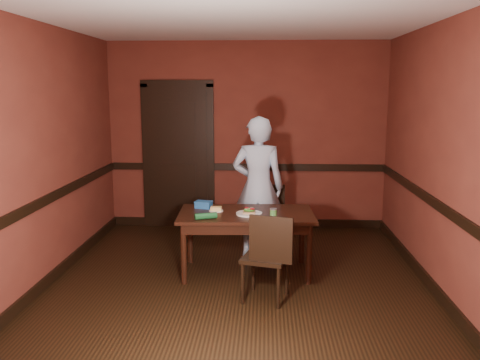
# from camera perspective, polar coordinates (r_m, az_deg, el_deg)

# --- Properties ---
(floor) EXTENTS (4.00, 4.50, 0.01)m
(floor) POSITION_cam_1_polar(r_m,az_deg,el_deg) (5.50, -0.19, -11.50)
(floor) COLOR black
(floor) RESTS_ON ground
(ceiling) EXTENTS (4.00, 4.50, 0.01)m
(ceiling) POSITION_cam_1_polar(r_m,az_deg,el_deg) (5.14, -0.21, 17.66)
(ceiling) COLOR silver
(ceiling) RESTS_ON ground
(wall_back) EXTENTS (4.00, 0.02, 2.70)m
(wall_back) POSITION_cam_1_polar(r_m,az_deg,el_deg) (7.38, 0.75, 4.94)
(wall_back) COLOR maroon
(wall_back) RESTS_ON ground
(wall_front) EXTENTS (4.00, 0.02, 2.70)m
(wall_front) POSITION_cam_1_polar(r_m,az_deg,el_deg) (2.94, -2.57, -3.34)
(wall_front) COLOR maroon
(wall_front) RESTS_ON ground
(wall_left) EXTENTS (0.02, 4.50, 2.70)m
(wall_left) POSITION_cam_1_polar(r_m,az_deg,el_deg) (5.62, -21.02, 2.55)
(wall_left) COLOR maroon
(wall_left) RESTS_ON ground
(wall_right) EXTENTS (0.02, 4.50, 2.70)m
(wall_right) POSITION_cam_1_polar(r_m,az_deg,el_deg) (5.42, 21.43, 2.26)
(wall_right) COLOR maroon
(wall_right) RESTS_ON ground
(dado_back) EXTENTS (4.00, 0.03, 0.10)m
(dado_back) POSITION_cam_1_polar(r_m,az_deg,el_deg) (7.42, 0.74, 1.47)
(dado_back) COLOR black
(dado_back) RESTS_ON ground
(dado_left) EXTENTS (0.03, 4.50, 0.10)m
(dado_left) POSITION_cam_1_polar(r_m,az_deg,el_deg) (5.69, -20.59, -1.94)
(dado_left) COLOR black
(dado_left) RESTS_ON ground
(dado_right) EXTENTS (0.03, 4.50, 0.10)m
(dado_right) POSITION_cam_1_polar(r_m,az_deg,el_deg) (5.49, 20.97, -2.38)
(dado_right) COLOR black
(dado_right) RESTS_ON ground
(baseboard_back) EXTENTS (4.00, 0.03, 0.12)m
(baseboard_back) POSITION_cam_1_polar(r_m,az_deg,el_deg) (7.60, 0.72, -4.80)
(baseboard_back) COLOR black
(baseboard_back) RESTS_ON ground
(baseboard_left) EXTENTS (0.03, 4.50, 0.12)m
(baseboard_left) POSITION_cam_1_polar(r_m,az_deg,el_deg) (5.92, -20.07, -9.91)
(baseboard_left) COLOR black
(baseboard_left) RESTS_ON ground
(baseboard_right) EXTENTS (0.03, 4.50, 0.12)m
(baseboard_right) POSITION_cam_1_polar(r_m,az_deg,el_deg) (5.73, 20.42, -10.61)
(baseboard_right) COLOR black
(baseboard_right) RESTS_ON ground
(door) EXTENTS (1.05, 0.07, 2.20)m
(door) POSITION_cam_1_polar(r_m,az_deg,el_deg) (7.48, -6.95, 2.95)
(door) COLOR black
(door) RESTS_ON ground
(dining_table) EXTENTS (1.51, 0.90, 0.69)m
(dining_table) POSITION_cam_1_polar(r_m,az_deg,el_deg) (5.68, 0.69, -7.06)
(dining_table) COLOR black
(dining_table) RESTS_ON floor
(chair_far) EXTENTS (0.42, 0.42, 0.84)m
(chair_far) POSITION_cam_1_polar(r_m,az_deg,el_deg) (6.32, 3.18, -4.55)
(chair_far) COLOR black
(chair_far) RESTS_ON floor
(chair_near) EXTENTS (0.51, 0.51, 0.88)m
(chair_near) POSITION_cam_1_polar(r_m,az_deg,el_deg) (4.97, 2.87, -8.50)
(chair_near) COLOR black
(chair_near) RESTS_ON floor
(person) EXTENTS (0.64, 0.44, 1.71)m
(person) POSITION_cam_1_polar(r_m,az_deg,el_deg) (6.15, 2.04, -0.80)
(person) COLOR #AEC6DE
(person) RESTS_ON floor
(sandwich_plate) EXTENTS (0.29, 0.29, 0.07)m
(sandwich_plate) POSITION_cam_1_polar(r_m,az_deg,el_deg) (5.50, 1.03, -3.68)
(sandwich_plate) COLOR silver
(sandwich_plate) RESTS_ON dining_table
(sauce_jar) EXTENTS (0.08, 0.08, 0.09)m
(sauce_jar) POSITION_cam_1_polar(r_m,az_deg,el_deg) (5.41, 3.76, -3.67)
(sauce_jar) COLOR #539843
(sauce_jar) RESTS_ON dining_table
(cheese_saucer) EXTENTS (0.16, 0.16, 0.05)m
(cheese_saucer) POSITION_cam_1_polar(r_m,az_deg,el_deg) (5.65, -2.70, -3.32)
(cheese_saucer) COLOR silver
(cheese_saucer) RESTS_ON dining_table
(food_tub) EXTENTS (0.21, 0.17, 0.08)m
(food_tub) POSITION_cam_1_polar(r_m,az_deg,el_deg) (5.81, -4.11, -2.76)
(food_tub) COLOR #2766B0
(food_tub) RESTS_ON dining_table
(wrapped_veg) EXTENTS (0.24, 0.14, 0.07)m
(wrapped_veg) POSITION_cam_1_polar(r_m,az_deg,el_deg) (5.32, -3.86, -4.05)
(wrapped_veg) COLOR #195328
(wrapped_veg) RESTS_ON dining_table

